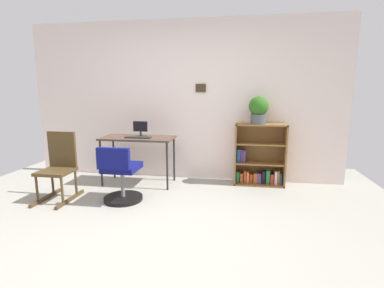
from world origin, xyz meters
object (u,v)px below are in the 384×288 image
Objects in this scene: rocking_chair at (59,166)px; potted_plant_on_shelf at (259,109)px; desk at (138,141)px; bookshelf_low at (259,158)px; keyboard at (138,137)px; monitor at (140,130)px; office_chair at (121,177)px.

potted_plant_on_shelf is (2.69, 1.03, 0.73)m from rocking_chair.
rocking_chair is at bearing -137.06° from desk.
rocking_chair is 2.20× the size of potted_plant_on_shelf.
bookshelf_low reaches higher than desk.
keyboard is at bearing -67.50° from desk.
rocking_chair is at bearing -136.54° from monitor.
office_chair is 1.87× the size of potted_plant_on_shelf.
potted_plant_on_shelf reaches higher than bookshelf_low.
keyboard is (0.00, -0.13, -0.10)m from monitor.
monitor is 0.26× the size of rocking_chair.
monitor is 0.31× the size of office_chair.
rocking_chair is 0.95× the size of bookshelf_low.
potted_plant_on_shelf is (1.81, 1.02, 0.85)m from office_chair.
keyboard is at bearing -169.85° from potted_plant_on_shelf.
rocking_chair is (-0.88, -0.83, -0.40)m from monitor.
keyboard is at bearing -88.00° from monitor.
potted_plant_on_shelf reaches higher than office_chair.
keyboard reaches higher than desk.
monitor is 1.28m from rocking_chair.
desk is at bearing -171.19° from bookshelf_low.
office_chair is (-0.01, -0.69, -0.42)m from keyboard.
office_chair is at bearing -87.80° from desk.
keyboard is at bearing 38.49° from rocking_chair.
desk is at bearing 42.94° from rocking_chair.
monitor is at bearing 89.90° from office_chair.
rocking_chair reaches higher than keyboard.
office_chair is (-0.00, -0.82, -0.52)m from monitor.
rocking_chair is at bearing -158.39° from bookshelf_low.
bookshelf_low is (1.85, 1.07, 0.08)m from office_chair.
potted_plant_on_shelf reaches higher than rocking_chair.
bookshelf_low is at bearing 21.61° from rocking_chair.
office_chair is at bearing -90.10° from monitor.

